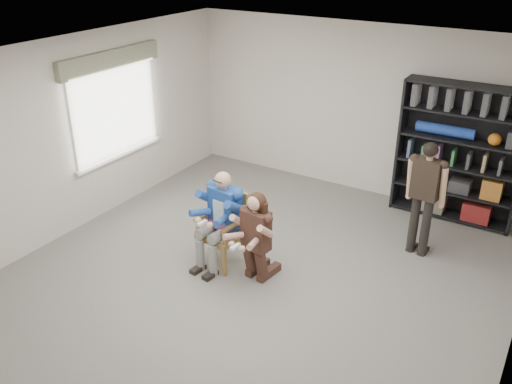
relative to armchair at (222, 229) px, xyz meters
The scene contains 8 objects.
room_shell 1.12m from the armchair, 31.81° to the right, with size 6.00×7.00×2.80m, color silver, non-canonical shape.
floor 0.85m from the armchair, 31.81° to the right, with size 6.00×7.00×0.01m, color slate.
window_left 2.70m from the armchair, 164.89° to the left, with size 0.16×2.00×1.75m, color white, non-canonical shape.
armchair is the anchor object (origin of this frame).
seated_man 0.15m from the armchair, 90.00° to the right, with size 0.57×0.80×1.33m, color navy, non-canonical shape.
kneeling_woman 0.60m from the armchair, 11.69° to the right, with size 0.51×0.82×1.21m, color #3E271C, non-canonical shape.
bookshelf 3.74m from the armchair, 52.00° to the left, with size 1.80×0.38×2.10m, color black, non-canonical shape.
standing_man 2.71m from the armchair, 36.58° to the left, with size 0.51×0.28×1.64m, color black, non-canonical shape.
Camera 1 is at (3.03, -4.68, 4.04)m, focal length 38.00 mm.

